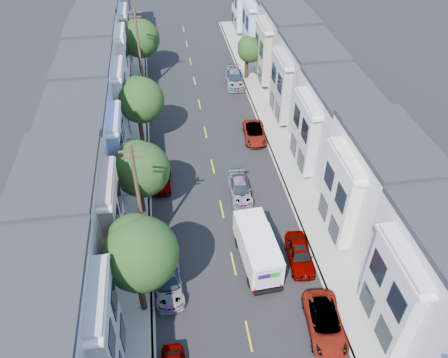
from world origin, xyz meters
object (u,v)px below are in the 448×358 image
object	(u,v)px
parked_right_a	(325,323)
fedex_truck	(257,248)
parked_left_c	(168,281)
lead_sedan	(240,189)
parked_right_c	(254,133)
parked_right_d	(235,79)
tree_d	(140,101)
parked_left_d	(161,179)
tree_e	(140,39)
tree_b	(139,254)
parked_right_b	(300,254)
tree_c	(141,170)
utility_pole_far	(140,52)
utility_pole_near	(140,204)
tree_far_r	(249,50)

from	to	relation	value
parked_right_a	fedex_truck	bearing A→B (deg)	123.33
fedex_truck	parked_left_c	world-z (taller)	fedex_truck
lead_sedan	parked_right_c	bearing A→B (deg)	71.66
parked_left_c	parked_right_d	world-z (taller)	parked_right_d
tree_d	parked_left_d	size ratio (longest dim) A/B	1.62
parked_right_a	tree_e	bearing A→B (deg)	111.81
tree_b	parked_right_b	distance (m)	12.42
tree_d	tree_c	bearing A→B (deg)	-90.00
tree_e	utility_pole_far	size ratio (longest dim) A/B	0.71
tree_e	parked_left_c	world-z (taller)	tree_e
tree_d	tree_e	distance (m)	15.63
utility_pole_near	lead_sedan	xyz separation A→B (m)	(8.16, 5.62, -4.52)
parked_left_d	parked_right_c	xyz separation A→B (m)	(9.80, 6.07, -0.05)
tree_e	tree_far_r	distance (m)	13.62
parked_left_c	parked_right_a	world-z (taller)	parked_left_c
utility_pole_near	fedex_truck	distance (m)	9.02
parked_right_b	parked_right_d	world-z (taller)	parked_right_d
parked_left_c	parked_left_d	bearing A→B (deg)	86.85
parked_right_b	parked_right_c	distance (m)	16.56
lead_sedan	parked_right_c	world-z (taller)	parked_right_c
utility_pole_near	parked_left_c	distance (m)	5.78
tree_far_r	fedex_truck	size ratio (longest dim) A/B	0.90
parked_right_d	parked_left_c	bearing A→B (deg)	-104.33
tree_e	parked_right_b	distance (m)	35.42
fedex_truck	parked_right_c	world-z (taller)	fedex_truck
tree_e	parked_left_d	distance (m)	23.27
utility_pole_far	parked_right_a	size ratio (longest dim) A/B	2.04
tree_b	tree_far_r	bearing A→B (deg)	67.95
tree_d	utility_pole_far	bearing A→B (deg)	89.99
tree_b	tree_c	size ratio (longest dim) A/B	1.18
tree_c	tree_far_r	world-z (taller)	tree_c
lead_sedan	parked_left_d	xyz separation A→B (m)	(-6.76, 2.42, 0.06)
parked_right_c	parked_right_d	size ratio (longest dim) A/B	0.91
tree_e	parked_right_c	xyz separation A→B (m)	(11.20, -16.81, -4.08)
tree_c	parked_right_b	xyz separation A→B (m)	(11.20, -7.17, -3.69)
parked_right_b	parked_left_d	bearing A→B (deg)	137.47
parked_left_d	parked_right_c	world-z (taller)	parked_left_d
fedex_truck	lead_sedan	distance (m)	7.78
utility_pole_near	fedex_truck	bearing A→B (deg)	-14.67
utility_pole_near	parked_left_c	size ratio (longest dim) A/B	2.15
fedex_truck	parked_left_c	size ratio (longest dim) A/B	1.28
tree_d	lead_sedan	world-z (taller)	tree_d
tree_e	parked_right_a	world-z (taller)	tree_e
parked_right_c	parked_right_a	bearing A→B (deg)	-85.58
lead_sedan	utility_pole_near	bearing A→B (deg)	-144.11
tree_c	parked_right_d	xyz separation A→B (m)	(11.20, 21.64, -3.66)
utility_pole_far	parked_left_c	world-z (taller)	utility_pole_far
fedex_truck	parked_left_d	world-z (taller)	fedex_truck
parked_right_c	tree_d	bearing A→B (deg)	178.44
tree_c	parked_right_d	size ratio (longest dim) A/B	1.31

